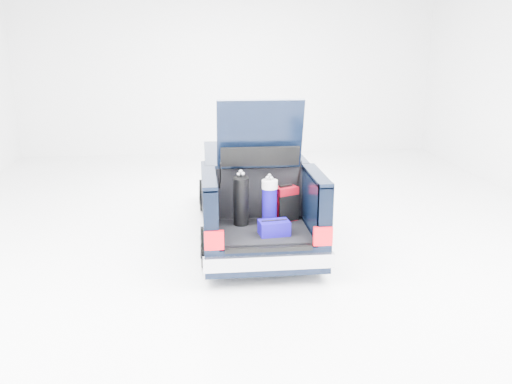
{
  "coord_description": "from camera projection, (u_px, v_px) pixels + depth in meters",
  "views": [
    {
      "loc": [
        -0.91,
        -8.94,
        3.31
      ],
      "look_at": [
        0.0,
        -0.5,
        0.9
      ],
      "focal_mm": 38.0,
      "sensor_mm": 36.0,
      "label": 1
    }
  ],
  "objects": [
    {
      "name": "blue_golf_bag",
      "position": [
        270.0,
        202.0,
        8.07
      ],
      "size": [
        0.29,
        0.29,
        0.79
      ],
      "rotation": [
        0.0,
        0.0,
        0.28
      ],
      "color": "black",
      "rests_on": "car"
    },
    {
      "name": "ground",
      "position": [
        253.0,
        233.0,
        9.55
      ],
      "size": [
        14.0,
        14.0,
        0.0
      ],
      "primitive_type": "plane",
      "color": "white",
      "rests_on": "ground"
    },
    {
      "name": "red_suitcase",
      "position": [
        286.0,
        204.0,
        8.31
      ],
      "size": [
        0.4,
        0.35,
        0.56
      ],
      "rotation": [
        0.0,
        0.0,
        0.42
      ],
      "color": "maroon",
      "rests_on": "car"
    },
    {
      "name": "blue_duffel",
      "position": [
        274.0,
        228.0,
        7.75
      ],
      "size": [
        0.46,
        0.33,
        0.22
      ],
      "rotation": [
        0.0,
        0.0,
        0.12
      ],
      "color": "#10057B",
      "rests_on": "car"
    },
    {
      "name": "black_golf_bag",
      "position": [
        241.0,
        201.0,
        8.06
      ],
      "size": [
        0.25,
        0.31,
        0.84
      ],
      "rotation": [
        0.0,
        0.0,
        -0.05
      ],
      "color": "black",
      "rests_on": "car"
    },
    {
      "name": "car",
      "position": [
        252.0,
        195.0,
        9.47
      ],
      "size": [
        1.87,
        4.65,
        2.47
      ],
      "color": "black",
      "rests_on": "ground"
    }
  ]
}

